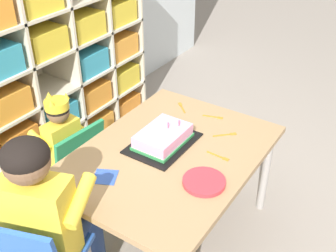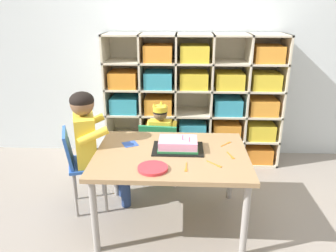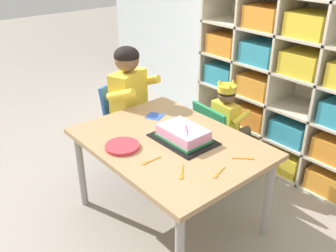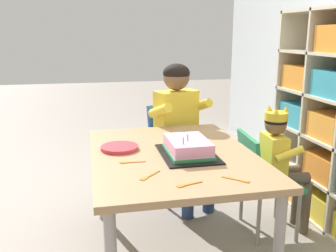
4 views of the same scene
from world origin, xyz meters
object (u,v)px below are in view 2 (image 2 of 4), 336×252
classroom_chair_blue (160,148)px  birthday_cake_on_tray (178,145)px  adult_helper_seated (93,138)px  fork_near_cake_tray (231,156)px  classroom_chair_adult_side (81,161)px  child_with_crown (161,132)px  paper_plate_stack (153,168)px  activity_table (171,160)px  fork_at_table_front_edge (186,168)px  fork_by_napkin (215,164)px  fork_beside_plate_stack (226,144)px

classroom_chair_blue → birthday_cake_on_tray: 0.63m
adult_helper_seated → fork_near_cake_tray: adult_helper_seated is taller
birthday_cake_on_tray → fork_near_cake_tray: bearing=-14.9°
classroom_chair_blue → classroom_chair_adult_side: 0.77m
classroom_chair_blue → child_with_crown: (0.01, 0.11, 0.13)m
adult_helper_seated → classroom_chair_blue: bearing=-71.8°
paper_plate_stack → classroom_chair_adult_side: bearing=145.5°
birthday_cake_on_tray → fork_near_cake_tray: size_ratio=3.20×
activity_table → fork_at_table_front_edge: bearing=-64.8°
adult_helper_seated → birthday_cake_on_tray: adult_helper_seated is taller
activity_table → child_with_crown: 0.73m
classroom_chair_blue → fork_by_napkin: 0.94m
fork_beside_plate_stack → fork_by_napkin: 0.39m
birthday_cake_on_tray → paper_plate_stack: birthday_cake_on_tray is taller
fork_at_table_front_edge → activity_table: bearing=27.7°
birthday_cake_on_tray → fork_by_napkin: size_ratio=3.61×
child_with_crown → fork_at_table_front_edge: child_with_crown is taller
fork_at_table_front_edge → fork_by_napkin: same height
classroom_chair_adult_side → adult_helper_seated: adult_helper_seated is taller
classroom_chair_blue → fork_near_cake_tray: classroom_chair_blue is taller
classroom_chair_adult_side → activity_table: bearing=-121.4°
adult_helper_seated → paper_plate_stack: adult_helper_seated is taller
paper_plate_stack → fork_by_napkin: size_ratio=1.91×
activity_table → classroom_chair_adult_side: bearing=167.3°
classroom_chair_adult_side → birthday_cake_on_tray: size_ratio=1.83×
fork_beside_plate_stack → classroom_chair_adult_side: bearing=-46.2°
classroom_chair_adult_side → paper_plate_stack: bearing=-143.2°
adult_helper_seated → paper_plate_stack: 0.73m
classroom_chair_blue → fork_near_cake_tray: 0.90m
fork_beside_plate_stack → fork_at_table_front_edge: size_ratio=0.79×
classroom_chair_blue → adult_helper_seated: 0.71m
child_with_crown → classroom_chair_adult_side: 0.85m
child_with_crown → fork_beside_plate_stack: child_with_crown is taller
child_with_crown → fork_at_table_front_edge: size_ratio=6.24×
child_with_crown → birthday_cake_on_tray: size_ratio=2.08×
activity_table → classroom_chair_blue: bearing=102.6°
classroom_chair_blue → fork_at_table_front_edge: classroom_chair_blue is taller
birthday_cake_on_tray → adult_helper_seated: bearing=169.0°
classroom_chair_adult_side → adult_helper_seated: size_ratio=0.69×
classroom_chair_adult_side → fork_beside_plate_stack: (1.21, 0.02, 0.18)m
child_with_crown → fork_near_cake_tray: child_with_crown is taller
paper_plate_stack → fork_near_cake_tray: size_ratio=1.69×
adult_helper_seated → fork_by_napkin: size_ratio=9.50×
classroom_chair_adult_side → fork_at_table_front_edge: bearing=-133.8°
child_with_crown → fork_beside_plate_stack: (0.57, -0.52, 0.11)m
classroom_chair_adult_side → fork_beside_plate_stack: size_ratio=6.96×
child_with_crown → fork_near_cake_tray: size_ratio=6.66×
activity_table → birthday_cake_on_tray: bearing=55.2°
fork_by_napkin → activity_table: bearing=16.1°
adult_helper_seated → fork_by_napkin: (0.98, -0.39, -0.02)m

